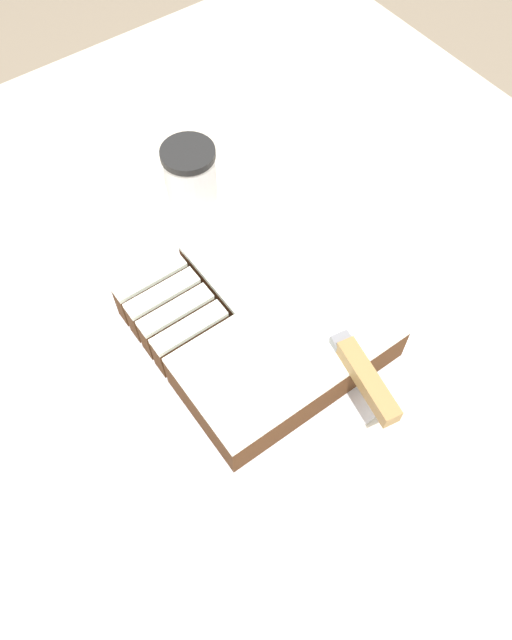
# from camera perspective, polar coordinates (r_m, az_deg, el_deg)

# --- Properties ---
(ground_plane) EXTENTS (8.00, 8.00, 0.00)m
(ground_plane) POSITION_cam_1_polar(r_m,az_deg,el_deg) (1.73, 2.90, -16.05)
(ground_plane) COLOR #7F705B
(countertop) EXTENTS (1.40, 1.10, 0.94)m
(countertop) POSITION_cam_1_polar(r_m,az_deg,el_deg) (1.28, 3.83, -10.44)
(countertop) COLOR beige
(countertop) RESTS_ON ground_plane
(cake_board) EXTENTS (0.37, 0.36, 0.01)m
(cake_board) POSITION_cam_1_polar(r_m,az_deg,el_deg) (0.83, 0.00, -1.23)
(cake_board) COLOR silver
(cake_board) RESTS_ON countertop
(cake) EXTENTS (0.28, 0.27, 0.06)m
(cake) POSITION_cam_1_polar(r_m,az_deg,el_deg) (0.80, 0.40, -0.06)
(cake) COLOR #472814
(cake) RESTS_ON cake_board
(knife) EXTENTS (0.29, 0.07, 0.02)m
(knife) POSITION_cam_1_polar(r_m,az_deg,el_deg) (0.74, 9.04, -3.80)
(knife) COLOR silver
(knife) RESTS_ON cake
(coffee_cup) EXTENTS (0.08, 0.08, 0.09)m
(coffee_cup) POSITION_cam_1_polar(r_m,az_deg,el_deg) (0.96, -6.04, 13.17)
(coffee_cup) COLOR white
(coffee_cup) RESTS_ON countertop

